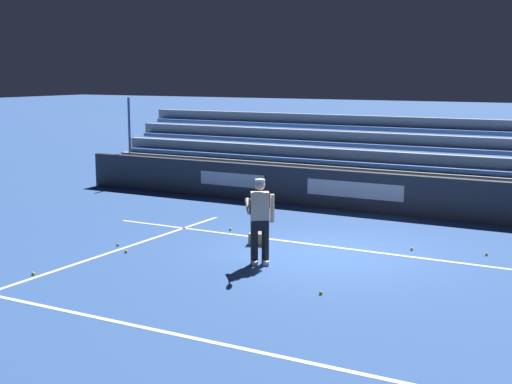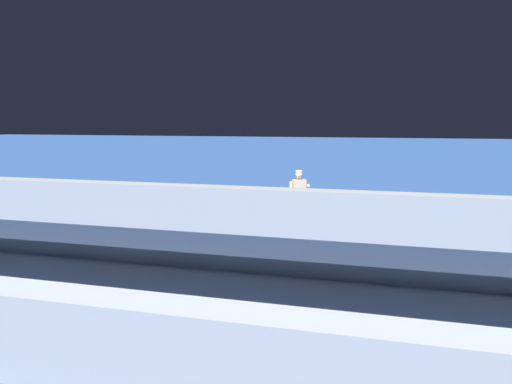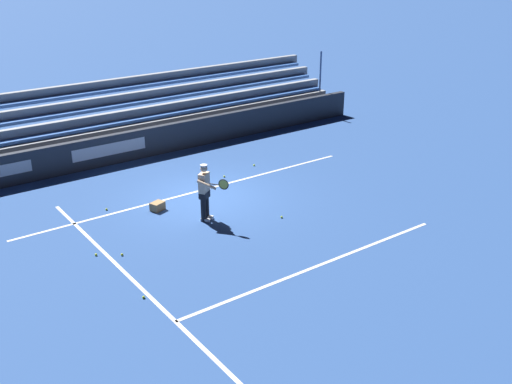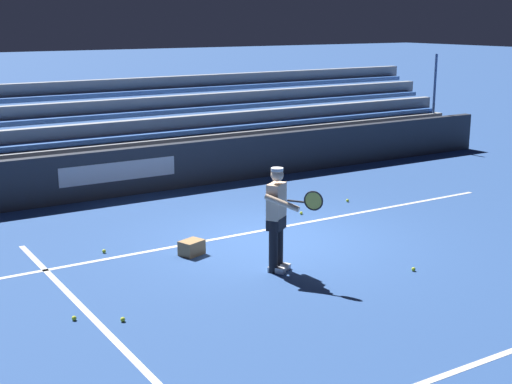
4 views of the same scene
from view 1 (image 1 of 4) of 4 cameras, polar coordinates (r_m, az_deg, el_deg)
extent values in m
plane|color=#2D5193|center=(15.24, 5.98, -4.87)|extent=(160.00, 160.00, 0.00)
cube|color=white|center=(15.68, 6.70, -4.45)|extent=(12.00, 0.10, 0.01)
cube|color=white|center=(14.25, -16.19, -6.21)|extent=(0.10, 12.00, 0.01)
cube|color=white|center=(10.61, -5.93, -11.36)|extent=(8.22, 0.10, 0.01)
cube|color=#2D333D|center=(19.40, 11.37, -0.22)|extent=(20.91, 0.24, 1.10)
cube|color=silver|center=(19.66, 7.85, 0.17)|extent=(2.80, 0.01, 0.44)
cube|color=silver|center=(21.35, -1.95, 1.00)|extent=(2.20, 0.01, 0.40)
cube|color=#9EA3A8|center=(21.10, 12.85, 0.51)|extent=(19.86, 2.40, 1.10)
cube|color=blue|center=(20.25, 12.29, 1.96)|extent=(19.46, 0.40, 0.12)
cube|color=#9EA3A8|center=(20.50, 12.53, 2.45)|extent=(19.86, 0.24, 0.45)
cube|color=blue|center=(20.96, 12.96, 3.42)|extent=(19.46, 0.40, 0.12)
cube|color=#9EA3A8|center=(21.21, 13.19, 3.88)|extent=(19.86, 0.24, 0.45)
cube|color=blue|center=(21.69, 13.59, 4.79)|extent=(19.46, 0.40, 0.12)
cube|color=#9EA3A8|center=(21.95, 13.80, 5.22)|extent=(19.86, 0.24, 0.45)
cylinder|color=#4C70B2|center=(24.49, -10.07, 4.01)|extent=(0.08, 0.08, 2.95)
cylinder|color=black|center=(14.20, 0.75, -4.05)|extent=(0.15, 0.15, 0.88)
cylinder|color=black|center=(14.19, -0.14, -4.07)|extent=(0.15, 0.15, 0.88)
cube|color=white|center=(14.24, 0.77, -5.65)|extent=(0.25, 0.29, 0.09)
cube|color=white|center=(14.23, -0.12, -5.67)|extent=(0.25, 0.29, 0.09)
cube|color=black|center=(14.11, 0.31, -2.64)|extent=(0.40, 0.37, 0.20)
cube|color=beige|center=(14.04, 0.31, -1.16)|extent=(0.42, 0.37, 0.58)
sphere|color=beige|center=(13.96, 0.32, 0.56)|extent=(0.21, 0.21, 0.21)
cylinder|color=white|center=(13.94, 0.32, 0.93)|extent=(0.20, 0.20, 0.05)
cylinder|color=beige|center=(14.07, 1.30, -1.31)|extent=(0.09, 0.09, 0.56)
cylinder|color=beige|center=(13.82, -0.63, -1.13)|extent=(0.40, 0.54, 0.24)
cylinder|color=black|center=(13.57, -0.57, -1.11)|extent=(0.19, 0.27, 0.03)
torus|color=black|center=(13.29, -0.49, -1.16)|extent=(0.19, 0.28, 0.31)
cylinder|color=#D6D14C|center=(13.29, -0.49, -1.16)|extent=(0.15, 0.23, 0.27)
cube|color=#A87F51|center=(15.87, 0.18, -3.75)|extent=(0.48, 0.41, 0.26)
sphere|color=#CCE533|center=(15.72, 12.34, -4.46)|extent=(0.07, 0.07, 0.07)
sphere|color=#CCE533|center=(15.68, 17.96, -4.75)|extent=(0.07, 0.07, 0.07)
sphere|color=#CCE533|center=(16.03, -11.00, -4.15)|extent=(0.07, 0.07, 0.07)
sphere|color=#CCE533|center=(17.27, -2.06, -2.99)|extent=(0.07, 0.07, 0.07)
sphere|color=#CCE533|center=(15.39, -10.36, -4.70)|extent=(0.07, 0.07, 0.07)
sphere|color=#CCE533|center=(14.16, -17.39, -6.24)|extent=(0.07, 0.07, 0.07)
sphere|color=#CCE533|center=(12.43, 5.21, -8.03)|extent=(0.07, 0.07, 0.07)
camera|label=2|loc=(27.36, 9.27, 8.01)|focal=35.00mm
camera|label=3|loc=(15.32, -69.91, 17.63)|focal=42.00mm
camera|label=4|loc=(13.09, -48.75, 7.40)|focal=50.00mm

